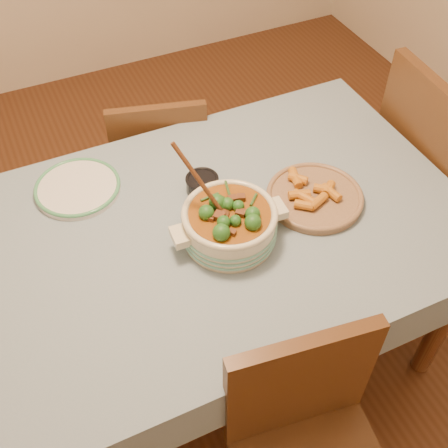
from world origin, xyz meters
The scene contains 9 objects.
floor centered at (0.00, 0.00, 0.00)m, with size 4.50×4.50×0.00m, color #4A2715.
dining_table centered at (0.00, 0.00, 0.66)m, with size 1.68×1.08×0.76m.
stew_casserole centered at (0.03, -0.07, 0.83)m, with size 0.37×0.30×0.35m.
white_plate centered at (-0.34, 0.34, 0.77)m, with size 0.29×0.29×0.03m.
condiment_bowl centered at (0.04, 0.16, 0.79)m, with size 0.11×0.11×0.06m.
fried_plate centered at (0.36, -0.04, 0.78)m, with size 0.33×0.33×0.05m.
chair_far centered at (0.06, 0.67, 0.47)m, with size 0.47×0.47×0.83m.
chair_near centered at (-0.01, -0.67, 0.51)m, with size 0.47×0.47×0.90m.
chair_right centered at (1.01, 0.06, 0.57)m, with size 0.50×0.50×1.00m.
Camera 1 is at (-0.47, -1.11, 2.09)m, focal length 45.00 mm.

